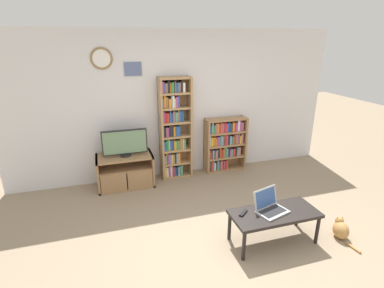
# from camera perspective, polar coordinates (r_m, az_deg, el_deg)

# --- Properties ---
(ground_plane) EXTENTS (18.00, 18.00, 0.00)m
(ground_plane) POSITION_cam_1_polar(r_m,az_deg,el_deg) (3.91, 7.00, -19.31)
(ground_plane) COLOR gray
(wall_back) EXTENTS (5.95, 0.09, 2.60)m
(wall_back) POSITION_cam_1_polar(r_m,az_deg,el_deg) (5.41, -2.87, 7.43)
(wall_back) COLOR silver
(wall_back) RESTS_ON ground_plane
(tv_stand) EXTENTS (0.94, 0.48, 0.57)m
(tv_stand) POSITION_cam_1_polar(r_m,az_deg,el_deg) (5.28, -12.54, -5.02)
(tv_stand) COLOR #9E754C
(tv_stand) RESTS_ON ground_plane
(television) EXTENTS (0.74, 0.18, 0.46)m
(television) POSITION_cam_1_polar(r_m,az_deg,el_deg) (5.08, -12.70, 0.21)
(television) COLOR black
(television) RESTS_ON tv_stand
(bookshelf_tall) EXTENTS (0.56, 0.26, 1.83)m
(bookshelf_tall) POSITION_cam_1_polar(r_m,az_deg,el_deg) (5.33, -3.48, 2.76)
(bookshelf_tall) COLOR tan
(bookshelf_tall) RESTS_ON ground_plane
(bookshelf_short) EXTENTS (0.80, 0.25, 1.03)m
(bookshelf_short) POSITION_cam_1_polar(r_m,az_deg,el_deg) (5.75, 6.13, 0.07)
(bookshelf_short) COLOR #9E754C
(bookshelf_short) RESTS_ON ground_plane
(coffee_table) EXTENTS (1.09, 0.48, 0.42)m
(coffee_table) POSITION_cam_1_polar(r_m,az_deg,el_deg) (3.93, 15.41, -12.97)
(coffee_table) COLOR black
(coffee_table) RESTS_ON ground_plane
(laptop) EXTENTS (0.44, 0.38, 0.27)m
(laptop) POSITION_cam_1_polar(r_m,az_deg,el_deg) (3.88, 14.55, -11.35)
(laptop) COLOR #B7BABC
(laptop) RESTS_ON coffee_table
(remote_near_laptop) EXTENTS (0.15, 0.14, 0.02)m
(remote_near_laptop) POSITION_cam_1_polar(r_m,az_deg,el_deg) (3.79, 9.74, -12.81)
(remote_near_laptop) COLOR black
(remote_near_laptop) RESTS_ON coffee_table
(cat) EXTENTS (0.24, 0.48, 0.27)m
(cat) POSITION_cam_1_polar(r_m,az_deg,el_deg) (4.44, 26.44, -14.29)
(cat) COLOR #B78447
(cat) RESTS_ON ground_plane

